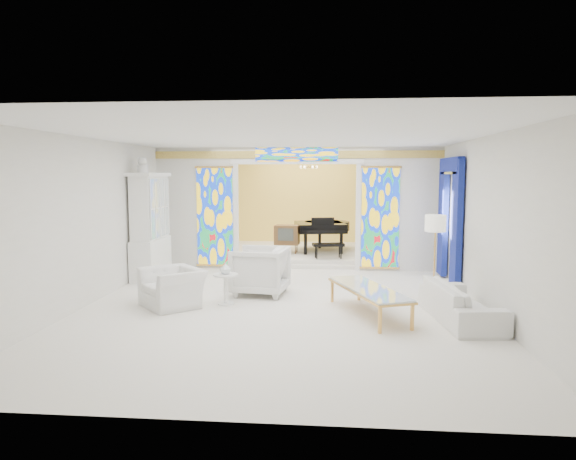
# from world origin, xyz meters

# --- Properties ---
(floor) EXTENTS (12.00, 12.00, 0.00)m
(floor) POSITION_xyz_m (0.00, 0.00, 0.00)
(floor) COLOR silver
(floor) RESTS_ON ground
(ceiling) EXTENTS (7.00, 12.00, 0.02)m
(ceiling) POSITION_xyz_m (0.00, 0.00, 3.00)
(ceiling) COLOR white
(ceiling) RESTS_ON wall_back
(wall_back) EXTENTS (7.00, 0.02, 3.00)m
(wall_back) POSITION_xyz_m (0.00, 6.00, 1.50)
(wall_back) COLOR silver
(wall_back) RESTS_ON floor
(wall_front) EXTENTS (7.00, 0.02, 3.00)m
(wall_front) POSITION_xyz_m (0.00, -6.00, 1.50)
(wall_front) COLOR silver
(wall_front) RESTS_ON floor
(wall_left) EXTENTS (0.02, 12.00, 3.00)m
(wall_left) POSITION_xyz_m (-3.50, 0.00, 1.50)
(wall_left) COLOR silver
(wall_left) RESTS_ON floor
(wall_right) EXTENTS (0.02, 12.00, 3.00)m
(wall_right) POSITION_xyz_m (3.50, 0.00, 1.50)
(wall_right) COLOR silver
(wall_right) RESTS_ON floor
(partition_wall) EXTENTS (7.00, 0.22, 3.00)m
(partition_wall) POSITION_xyz_m (0.00, 2.00, 1.65)
(partition_wall) COLOR silver
(partition_wall) RESTS_ON floor
(stained_glass_left) EXTENTS (0.90, 0.04, 2.40)m
(stained_glass_left) POSITION_xyz_m (-2.03, 1.89, 1.30)
(stained_glass_left) COLOR gold
(stained_glass_left) RESTS_ON partition_wall
(stained_glass_right) EXTENTS (0.90, 0.04, 2.40)m
(stained_glass_right) POSITION_xyz_m (2.03, 1.89, 1.30)
(stained_glass_right) COLOR gold
(stained_glass_right) RESTS_ON partition_wall
(stained_glass_transom) EXTENTS (2.00, 0.04, 0.34)m
(stained_glass_transom) POSITION_xyz_m (0.00, 1.89, 2.82)
(stained_glass_transom) COLOR gold
(stained_glass_transom) RESTS_ON partition_wall
(alcove_platform) EXTENTS (6.80, 3.80, 0.18)m
(alcove_platform) POSITION_xyz_m (0.00, 4.10, 0.09)
(alcove_platform) COLOR silver
(alcove_platform) RESTS_ON floor
(gold_curtain_back) EXTENTS (6.70, 0.10, 2.90)m
(gold_curtain_back) POSITION_xyz_m (0.00, 5.88, 1.50)
(gold_curtain_back) COLOR #F9D956
(gold_curtain_back) RESTS_ON wall_back
(chandelier) EXTENTS (0.48, 0.48, 0.30)m
(chandelier) POSITION_xyz_m (0.20, 4.00, 2.55)
(chandelier) COLOR gold
(chandelier) RESTS_ON ceiling
(blue_drapes) EXTENTS (0.14, 1.85, 2.65)m
(blue_drapes) POSITION_xyz_m (3.40, 0.70, 1.58)
(blue_drapes) COLOR navy
(blue_drapes) RESTS_ON wall_right
(china_cabinet) EXTENTS (0.56, 1.46, 2.72)m
(china_cabinet) POSITION_xyz_m (-3.22, 0.60, 1.17)
(china_cabinet) COLOR white
(china_cabinet) RESTS_ON floor
(armchair_left) EXTENTS (1.37, 1.38, 0.68)m
(armchair_left) POSITION_xyz_m (-1.95, -1.83, 0.34)
(armchair_left) COLOR white
(armchair_left) RESTS_ON floor
(armchair_right) EXTENTS (1.15, 1.12, 0.94)m
(armchair_right) POSITION_xyz_m (-0.53, -0.78, 0.47)
(armchair_right) COLOR silver
(armchair_right) RESTS_ON floor
(sofa) EXTENTS (1.01, 2.11, 0.59)m
(sofa) POSITION_xyz_m (2.95, -2.31, 0.30)
(sofa) COLOR white
(sofa) RESTS_ON floor
(side_table) EXTENTS (0.56, 0.56, 0.56)m
(side_table) POSITION_xyz_m (-1.03, -1.62, 0.37)
(side_table) COLOR white
(side_table) RESTS_ON floor
(vase) EXTENTS (0.26, 0.26, 0.21)m
(vase) POSITION_xyz_m (-1.03, -1.62, 0.66)
(vase) COLOR white
(vase) RESTS_ON side_table
(coffee_table) EXTENTS (1.36, 2.18, 0.47)m
(coffee_table) POSITION_xyz_m (1.49, -2.11, 0.43)
(coffee_table) COLOR silver
(coffee_table) RESTS_ON floor
(floor_lamp) EXTENTS (0.41, 0.41, 1.59)m
(floor_lamp) POSITION_xyz_m (2.80, -0.86, 1.36)
(floor_lamp) COLOR gold
(floor_lamp) RESTS_ON floor
(grand_piano) EXTENTS (1.73, 2.67, 0.99)m
(grand_piano) POSITION_xyz_m (0.63, 3.98, 0.85)
(grand_piano) COLOR black
(grand_piano) RESTS_ON alcove_platform
(tv_console) EXTENTS (0.69, 0.50, 0.77)m
(tv_console) POSITION_xyz_m (-0.37, 3.41, 0.68)
(tv_console) COLOR brown
(tv_console) RESTS_ON alcove_platform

